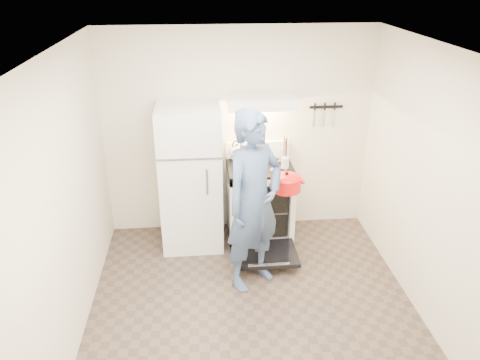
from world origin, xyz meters
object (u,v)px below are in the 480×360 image
person (254,202)px  refrigerator (191,177)px  dutch_oven (286,184)px  stove_body (259,203)px  tea_kettle (237,151)px

person → refrigerator: bearing=89.5°
refrigerator → person: 1.08m
refrigerator → dutch_oven: refrigerator is taller
refrigerator → stove_body: refrigerator is taller
tea_kettle → person: bearing=-86.0°
tea_kettle → refrigerator: bearing=-158.3°
tea_kettle → person: (0.08, -1.09, -0.13)m
tea_kettle → dutch_oven: bearing=-59.0°
stove_body → person: person is taller
tea_kettle → dutch_oven: (0.46, -0.77, -0.10)m
stove_body → person: (-0.18, -0.90, 0.49)m
tea_kettle → dutch_oven: tea_kettle is taller
stove_body → person: 1.03m
refrigerator → tea_kettle: refrigerator is taller
dutch_oven → tea_kettle: bearing=121.0°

